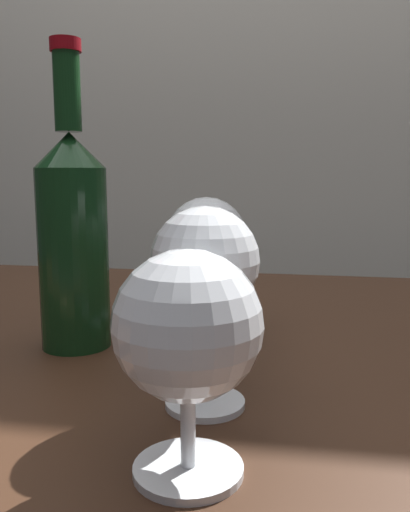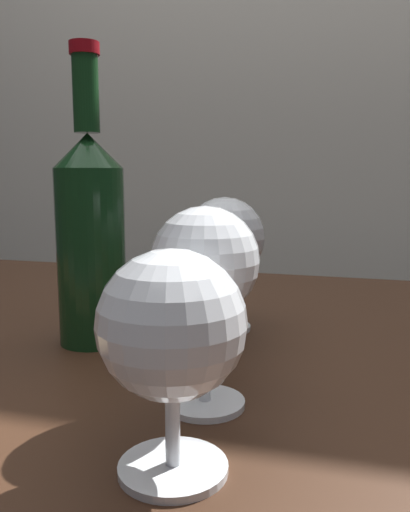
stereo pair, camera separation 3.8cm
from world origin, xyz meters
The scene contains 7 objects.
back_wall centered at (0.00, 1.18, 1.30)m, with size 5.00×0.08×2.60m, color beige.
dining_table centered at (0.00, 0.00, 0.61)m, with size 1.33×0.77×0.70m.
wine_glass_pinot centered at (0.07, -0.26, 0.79)m, with size 0.09×0.09×0.14m.
wine_glass_chardonnay centered at (0.06, -0.17, 0.81)m, with size 0.08×0.08×0.15m.
wine_glass_merlot centered at (0.04, -0.07, 0.80)m, with size 0.07×0.07×0.14m.
wine_glass_white centered at (0.03, 0.03, 0.81)m, with size 0.09×0.09×0.15m.
wine_bottle centered at (-0.09, -0.05, 0.82)m, with size 0.07×0.07×0.30m.
Camera 1 is at (0.13, -0.54, 0.88)m, focal length 36.51 mm.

